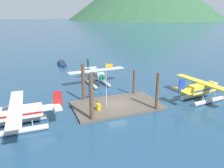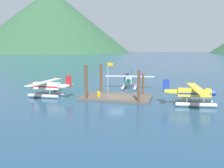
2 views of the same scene
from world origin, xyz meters
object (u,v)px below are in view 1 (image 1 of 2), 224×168
at_px(flagpole, 107,80).
at_px(mooring_buoy, 12,108).
at_px(seaplane_silver_bow_centre, 96,75).
at_px(boat_navy_open_north, 62,64).
at_px(seaplane_cream_port_aft, 20,115).
at_px(seaplane_yellow_stbd_aft, 203,90).
at_px(fuel_drum, 99,107).

xyz_separation_m(flagpole, mooring_buoy, (-11.94, 3.43, -3.59)).
xyz_separation_m(mooring_buoy, seaplane_silver_bow_centre, (13.77, 7.43, 1.16)).
bearing_deg(boat_navy_open_north, seaplane_cream_port_aft, -106.94).
bearing_deg(seaplane_yellow_stbd_aft, seaplane_silver_bow_centre, 132.31).
height_order(seaplane_silver_bow_centre, boat_navy_open_north, seaplane_silver_bow_centre).
bearing_deg(fuel_drum, flagpole, 30.76).
bearing_deg(mooring_buoy, seaplane_silver_bow_centre, 28.35).
bearing_deg(boat_navy_open_north, seaplane_silver_bow_centre, -78.31).
height_order(flagpole, mooring_buoy, flagpole).
xyz_separation_m(flagpole, boat_navy_open_north, (-1.75, 28.16, -3.52)).
xyz_separation_m(seaplane_silver_bow_centre, boat_navy_open_north, (-3.58, 17.30, -1.09)).
bearing_deg(flagpole, seaplane_silver_bow_centre, 80.42).
distance_m(seaplane_yellow_stbd_aft, seaplane_silver_bow_centre, 17.95).
bearing_deg(flagpole, seaplane_cream_port_aft, -170.95).
height_order(seaplane_yellow_stbd_aft, seaplane_silver_bow_centre, same).
relative_size(fuel_drum, seaplane_silver_bow_centre, 0.08).
bearing_deg(seaplane_yellow_stbd_aft, flagpole, 170.16).
bearing_deg(boat_navy_open_north, flagpole, -86.45).
bearing_deg(seaplane_yellow_stbd_aft, fuel_drum, 174.40).
relative_size(mooring_buoy, boat_navy_open_north, 0.17).
relative_size(flagpole, seaplane_yellow_stbd_aft, 0.57).
distance_m(fuel_drum, seaplane_yellow_stbd_aft, 15.52).
relative_size(seaplane_yellow_stbd_aft, seaplane_cream_port_aft, 1.01).
distance_m(fuel_drum, seaplane_silver_bow_centre, 12.26).
xyz_separation_m(fuel_drum, seaplane_yellow_stbd_aft, (15.43, -1.51, 0.84)).
relative_size(seaplane_yellow_stbd_aft, seaplane_silver_bow_centre, 1.00).
height_order(fuel_drum, mooring_buoy, fuel_drum).
height_order(mooring_buoy, boat_navy_open_north, boat_navy_open_north).
height_order(flagpole, seaplane_silver_bow_centre, flagpole).
bearing_deg(seaplane_cream_port_aft, fuel_drum, 5.07).
bearing_deg(seaplane_silver_bow_centre, mooring_buoy, -151.65).
bearing_deg(fuel_drum, seaplane_cream_port_aft, -174.93).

